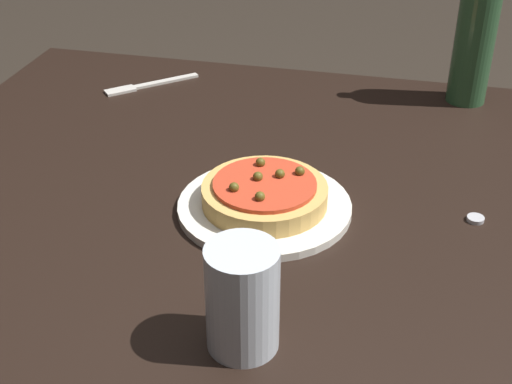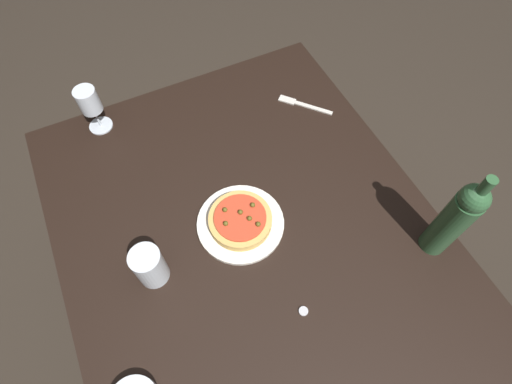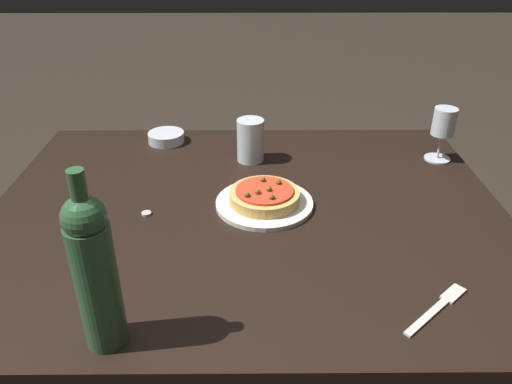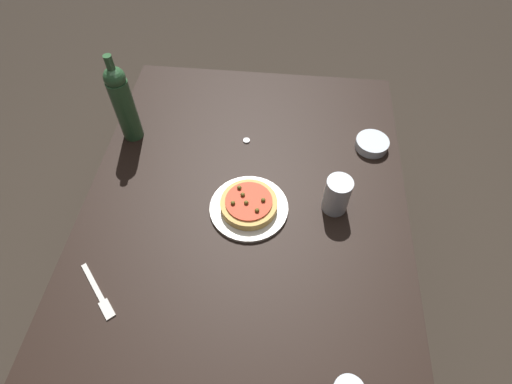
{
  "view_description": "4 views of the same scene",
  "coord_description": "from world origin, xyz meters",
  "px_view_note": "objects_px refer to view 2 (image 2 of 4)",
  "views": [
    {
      "loc": [
        0.14,
        -0.84,
        1.28
      ],
      "look_at": [
        -0.06,
        -0.01,
        0.75
      ],
      "focal_mm": 50.0,
      "sensor_mm": 36.0,
      "label": 1
    },
    {
      "loc": [
        0.42,
        -0.19,
        1.74
      ],
      "look_at": [
        -0.06,
        0.04,
        0.83
      ],
      "focal_mm": 28.0,
      "sensor_mm": 36.0,
      "label": 2
    },
    {
      "loc": [
        -0.01,
        1.07,
        1.37
      ],
      "look_at": [
        -0.02,
        -0.01,
        0.77
      ],
      "focal_mm": 35.0,
      "sensor_mm": 36.0,
      "label": 3
    },
    {
      "loc": [
        -0.74,
        -0.11,
        1.76
      ],
      "look_at": [
        0.01,
        -0.03,
        0.75
      ],
      "focal_mm": 28.0,
      "sensor_mm": 36.0,
      "label": 4
    }
  ],
  "objects_px": {
    "dinner_plate": "(241,223)",
    "wine_bottle": "(455,219)",
    "fork": "(302,104)",
    "pizza": "(240,220)",
    "bottle_cap": "(303,311)",
    "water_cup": "(150,266)",
    "wine_glass": "(89,103)",
    "dining_table": "(252,246)"
  },
  "relations": [
    {
      "from": "wine_glass",
      "to": "dining_table",
      "type": "bearing_deg",
      "value": 26.21
    },
    {
      "from": "wine_glass",
      "to": "water_cup",
      "type": "bearing_deg",
      "value": -0.06
    },
    {
      "from": "pizza",
      "to": "bottle_cap",
      "type": "xyz_separation_m",
      "value": [
        0.29,
        0.04,
        -0.03
      ]
    },
    {
      "from": "wine_glass",
      "to": "fork",
      "type": "bearing_deg",
      "value": 72.35
    },
    {
      "from": "dining_table",
      "to": "dinner_plate",
      "type": "height_order",
      "value": "dinner_plate"
    },
    {
      "from": "fork",
      "to": "dinner_plate",
      "type": "bearing_deg",
      "value": 88.47
    },
    {
      "from": "wine_bottle",
      "to": "fork",
      "type": "height_order",
      "value": "wine_bottle"
    },
    {
      "from": "fork",
      "to": "wine_glass",
      "type": "bearing_deg",
      "value": 30.32
    },
    {
      "from": "bottle_cap",
      "to": "water_cup",
      "type": "bearing_deg",
      "value": -129.72
    },
    {
      "from": "dinner_plate",
      "to": "bottle_cap",
      "type": "relative_size",
      "value": 10.26
    },
    {
      "from": "dinner_plate",
      "to": "fork",
      "type": "distance_m",
      "value": 0.49
    },
    {
      "from": "water_cup",
      "to": "fork",
      "type": "height_order",
      "value": "water_cup"
    },
    {
      "from": "fork",
      "to": "bottle_cap",
      "type": "distance_m",
      "value": 0.7
    },
    {
      "from": "dining_table",
      "to": "bottle_cap",
      "type": "bearing_deg",
      "value": 6.28
    },
    {
      "from": "dinner_plate",
      "to": "fork",
      "type": "height_order",
      "value": "dinner_plate"
    },
    {
      "from": "wine_glass",
      "to": "bottle_cap",
      "type": "relative_size",
      "value": 6.69
    },
    {
      "from": "dining_table",
      "to": "fork",
      "type": "distance_m",
      "value": 0.52
    },
    {
      "from": "wine_glass",
      "to": "bottle_cap",
      "type": "xyz_separation_m",
      "value": [
        0.81,
        0.31,
        -0.11
      ]
    },
    {
      "from": "fork",
      "to": "pizza",
      "type": "bearing_deg",
      "value": 88.47
    },
    {
      "from": "dining_table",
      "to": "wine_bottle",
      "type": "bearing_deg",
      "value": 61.39
    },
    {
      "from": "wine_bottle",
      "to": "bottle_cap",
      "type": "xyz_separation_m",
      "value": [
        0.01,
        -0.41,
        -0.15
      ]
    },
    {
      "from": "pizza",
      "to": "water_cup",
      "type": "relative_size",
      "value": 1.4
    },
    {
      "from": "fork",
      "to": "bottle_cap",
      "type": "xyz_separation_m",
      "value": [
        0.61,
        -0.33,
        0.0
      ]
    },
    {
      "from": "dinner_plate",
      "to": "wine_glass",
      "type": "xyz_separation_m",
      "value": [
        -0.52,
        -0.26,
        0.11
      ]
    },
    {
      "from": "pizza",
      "to": "bottle_cap",
      "type": "distance_m",
      "value": 0.29
    },
    {
      "from": "dining_table",
      "to": "bottle_cap",
      "type": "xyz_separation_m",
      "value": [
        0.25,
        0.03,
        0.08
      ]
    },
    {
      "from": "water_cup",
      "to": "wine_glass",
      "type": "bearing_deg",
      "value": 179.94
    },
    {
      "from": "dinner_plate",
      "to": "wine_bottle",
      "type": "distance_m",
      "value": 0.55
    },
    {
      "from": "wine_glass",
      "to": "dinner_plate",
      "type": "bearing_deg",
      "value": 26.81
    },
    {
      "from": "dining_table",
      "to": "fork",
      "type": "height_order",
      "value": "fork"
    },
    {
      "from": "pizza",
      "to": "dining_table",
      "type": "bearing_deg",
      "value": 18.27
    },
    {
      "from": "pizza",
      "to": "wine_bottle",
      "type": "distance_m",
      "value": 0.55
    },
    {
      "from": "pizza",
      "to": "wine_glass",
      "type": "bearing_deg",
      "value": -153.19
    },
    {
      "from": "pizza",
      "to": "fork",
      "type": "height_order",
      "value": "pizza"
    },
    {
      "from": "dining_table",
      "to": "fork",
      "type": "bearing_deg",
      "value": 135.19
    },
    {
      "from": "bottle_cap",
      "to": "dinner_plate",
      "type": "bearing_deg",
      "value": -171.87
    },
    {
      "from": "pizza",
      "to": "wine_bottle",
      "type": "relative_size",
      "value": 0.54
    },
    {
      "from": "wine_bottle",
      "to": "water_cup",
      "type": "height_order",
      "value": "wine_bottle"
    },
    {
      "from": "dinner_plate",
      "to": "water_cup",
      "type": "relative_size",
      "value": 1.94
    },
    {
      "from": "dinner_plate",
      "to": "bottle_cap",
      "type": "xyz_separation_m",
      "value": [
        0.29,
        0.04,
        -0.0
      ]
    },
    {
      "from": "wine_glass",
      "to": "fork",
      "type": "distance_m",
      "value": 0.68
    },
    {
      "from": "wine_glass",
      "to": "bottle_cap",
      "type": "bearing_deg",
      "value": 20.61
    }
  ]
}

